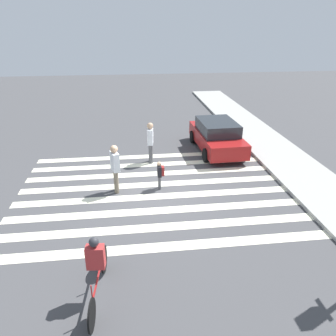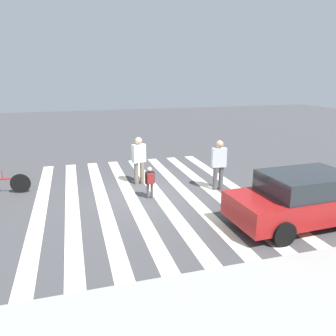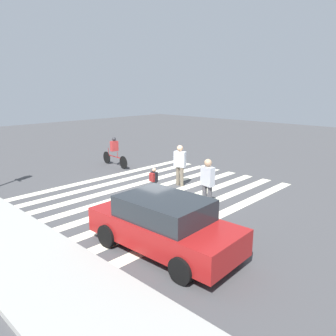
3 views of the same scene
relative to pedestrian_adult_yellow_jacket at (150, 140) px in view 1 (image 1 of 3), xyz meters
The scene contains 8 objects.
ground_plane 2.93m from the pedestrian_adult_yellow_jacket, ahead, with size 60.00×60.00×0.00m, color #444447.
sidewalk_curb 6.78m from the pedestrian_adult_yellow_jacket, 65.95° to the left, with size 36.00×2.50×0.14m.
crosswalk_stripes 2.93m from the pedestrian_adult_yellow_jacket, ahead, with size 7.31×10.00×0.01m.
pedestrian_adult_yellow_jacket is the anchor object (origin of this frame).
pedestrian_child_with_backpack 2.64m from the pedestrian_adult_yellow_jacket, ahead, with size 0.31×0.26×1.11m.
pedestrian_adult_tall_backpack 3.03m from the pedestrian_adult_yellow_jacket, 29.30° to the right, with size 0.56×0.37×1.84m.
cyclist_mid_street 7.99m from the pedestrian_adult_yellow_jacket, 12.88° to the right, with size 2.43×0.42×1.64m.
car_parked_far_curb 3.49m from the pedestrian_adult_yellow_jacket, 108.01° to the left, with size 4.31×2.08×1.50m.
Camera 1 is at (10.94, -0.78, 5.84)m, focal length 35.00 mm.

